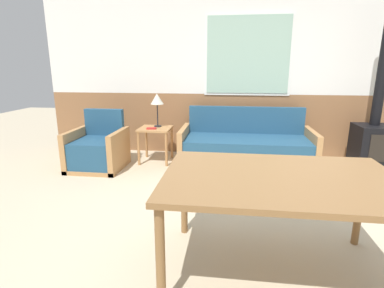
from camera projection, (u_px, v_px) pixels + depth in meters
ground_plane at (264, 231)px, 2.84m from camera, size 16.00×16.00×0.00m
wall_back at (252, 76)px, 5.02m from camera, size 7.20×0.09×2.70m
couch at (246, 148)px, 4.71m from camera, size 2.04×0.87×0.88m
armchair at (98, 151)px, 4.56m from camera, size 0.78×0.76×0.87m
side_table at (155, 134)px, 4.82m from camera, size 0.50×0.50×0.56m
table_lamp at (157, 100)px, 4.77m from camera, size 0.21×0.21×0.54m
book_stack at (151, 128)px, 4.71m from camera, size 0.17×0.14×0.02m
dining_table at (280, 185)px, 2.10m from camera, size 1.63×1.07×0.77m
wood_stove at (375, 130)px, 4.46m from camera, size 0.54×0.53×2.39m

